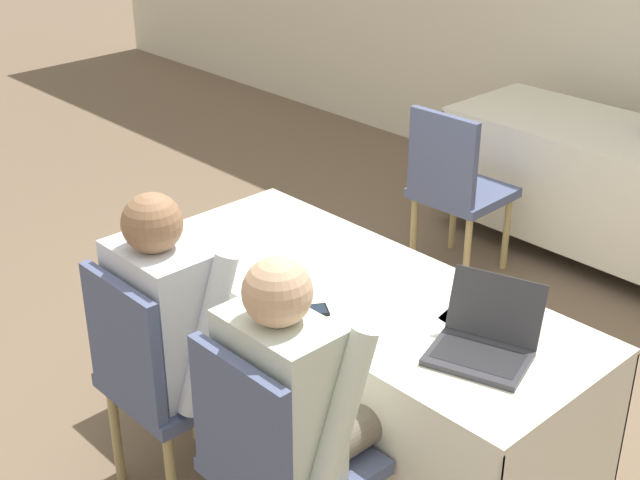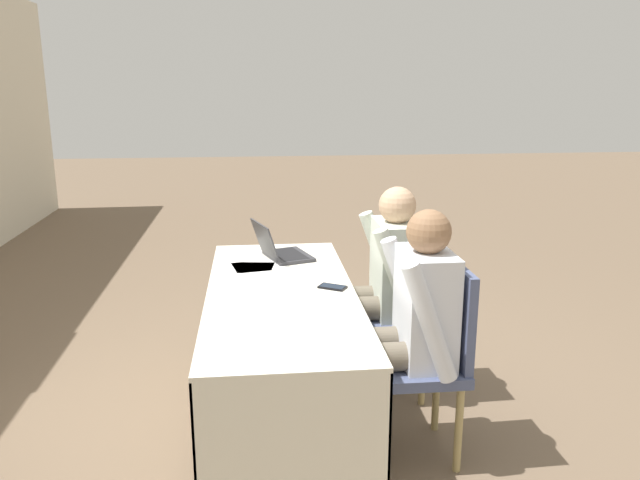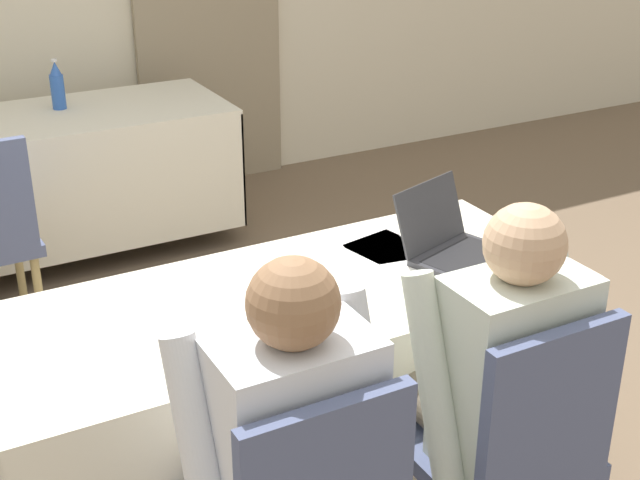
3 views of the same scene
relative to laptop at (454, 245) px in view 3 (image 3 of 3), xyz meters
name	(u,v)px [view 3 (image 3 of 3)]	position (x,y,z in m)	size (l,w,h in m)	color
conference_table_near	(290,346)	(-0.57, 0.03, -0.22)	(1.80, 0.72, 0.73)	silver
conference_table_far	(46,152)	(-0.81, 2.22, -0.22)	(1.80, 0.72, 0.73)	silver
laptop	(454,245)	(0.00, 0.00, 0.00)	(0.38, 0.37, 0.22)	#333338
cell_phone	(335,330)	(-0.56, -0.23, -0.04)	(0.13, 0.15, 0.01)	black
paper_beside_laptop	(395,252)	(-0.14, 0.12, -0.04)	(0.27, 0.33, 0.00)	white
paper_centre_table	(375,244)	(-0.17, 0.20, -0.04)	(0.25, 0.32, 0.00)	white
paper_left_edge	(101,325)	(-1.11, 0.11, -0.04)	(0.23, 0.31, 0.00)	white
water_bottle	(57,86)	(-0.69, 2.31, 0.07)	(0.07, 0.07, 0.25)	#2D5BB7
chair_near_right	(511,446)	(-0.27, -0.64, -0.26)	(0.44, 0.44, 0.92)	tan
person_checkered_shirt	(280,444)	(-0.88, -0.53, -0.10)	(0.50, 0.52, 1.18)	#665B4C
person_white_shirt	(490,375)	(-0.27, -0.53, -0.10)	(0.50, 0.52, 1.18)	#665B4C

